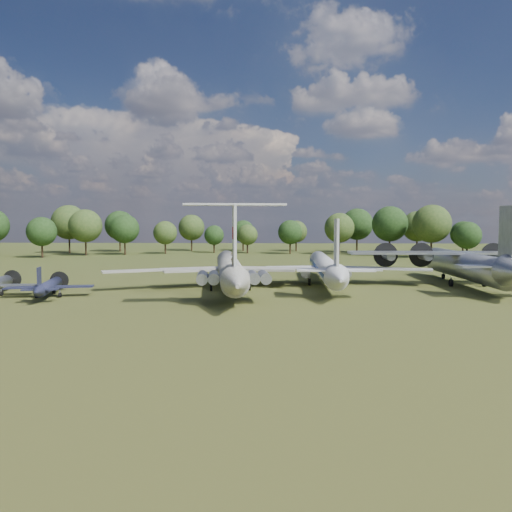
# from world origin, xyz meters

# --- Properties ---
(ground) EXTENTS (300.00, 300.00, 0.00)m
(ground) POSITION_xyz_m (0.00, 0.00, 0.00)
(ground) COLOR #274416
(ground) RESTS_ON ground
(il62_airliner) EXTENTS (41.19, 50.43, 4.54)m
(il62_airliner) POSITION_xyz_m (3.15, 1.20, 2.27)
(il62_airliner) COLOR silver
(il62_airliner) RESTS_ON ground
(tu104_jet) EXTENTS (32.07, 42.51, 4.22)m
(tu104_jet) POSITION_xyz_m (17.27, 6.65, 2.11)
(tu104_jet) COLOR silver
(tu104_jet) RESTS_ON ground
(an12_transport) EXTENTS (34.75, 38.73, 5.04)m
(an12_transport) POSITION_xyz_m (38.07, 6.22, 2.52)
(an12_transport) COLOR #A1A3A9
(an12_transport) RESTS_ON ground
(small_prop_west) EXTENTS (13.68, 16.64, 2.15)m
(small_prop_west) POSITION_xyz_m (-19.11, -7.55, 1.07)
(small_prop_west) COLOR #151D31
(small_prop_west) RESTS_ON ground
(person_on_il62) EXTENTS (0.70, 0.48, 1.88)m
(person_on_il62) POSITION_xyz_m (4.77, -11.41, 5.48)
(person_on_il62) COLOR olive
(person_on_il62) RESTS_ON il62_airliner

